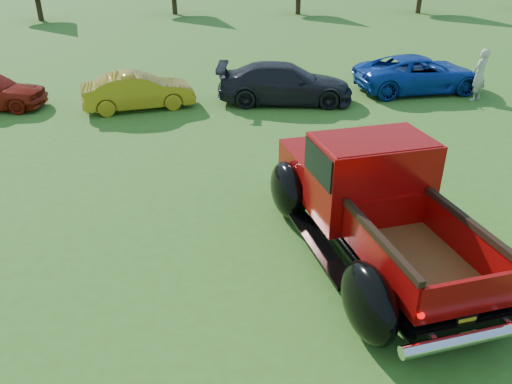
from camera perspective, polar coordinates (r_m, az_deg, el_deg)
The scene contains 6 objects.
ground at distance 9.77m, azimuth 2.96°, elevation -5.44°, with size 120.00×120.00×0.00m, color #40661D.
pickup_truck at distance 9.40m, azimuth 12.64°, elevation -0.41°, with size 3.42×6.01×2.13m.
show_car_yellow at distance 17.49m, azimuth -13.30°, elevation 11.17°, with size 1.28×3.67×1.21m, color #AA8616.
show_car_grey at distance 17.73m, azimuth 3.32°, elevation 12.30°, with size 1.90×4.67×1.35m, color black.
show_car_blue at distance 19.98m, azimuth 18.18°, elevation 12.71°, with size 2.19×4.76×1.32m, color #0E369D.
spectator at distance 19.54m, azimuth 24.17°, elevation 12.11°, with size 0.65×0.43×1.80m, color #BAB6A1.
Camera 1 is at (-1.42, -8.08, 5.30)m, focal length 35.00 mm.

